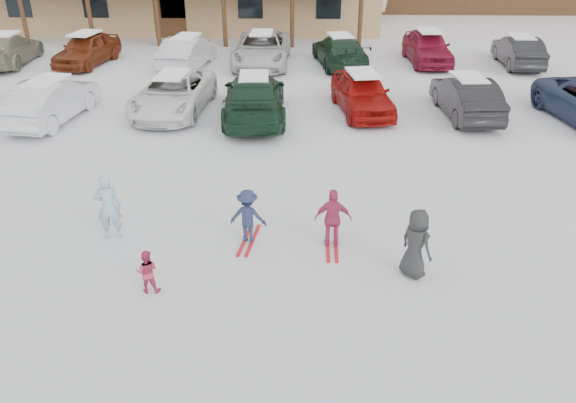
{
  "coord_description": "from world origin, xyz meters",
  "views": [
    {
      "loc": [
        0.59,
        -9.94,
        6.79
      ],
      "look_at": [
        0.3,
        1.0,
        1.0
      ],
      "focal_mm": 35.0,
      "sensor_mm": 36.0,
      "label": 1
    }
  ],
  "objects_px": {
    "parked_car_7": "(8,49)",
    "parked_car_10": "(262,49)",
    "parked_car_5": "(466,97)",
    "child_navy": "(248,216)",
    "parked_car_12": "(427,47)",
    "parked_car_9": "(187,52)",
    "parked_car_13": "(518,51)",
    "adult_skier": "(108,207)",
    "toddler_red": "(147,271)",
    "parked_car_4": "(362,93)",
    "child_magenta": "(333,219)",
    "parked_car_11": "(340,51)",
    "parked_car_8": "(87,49)",
    "parked_car_2": "(174,93)",
    "parked_car_3": "(254,97)",
    "bystander_dark": "(416,244)"
  },
  "relations": [
    {
      "from": "parked_car_8",
      "to": "parked_car_12",
      "type": "xyz_separation_m",
      "value": [
        16.26,
        0.73,
        0.03
      ]
    },
    {
      "from": "adult_skier",
      "to": "parked_car_2",
      "type": "distance_m",
      "value": 8.91
    },
    {
      "from": "child_magenta",
      "to": "parked_car_8",
      "type": "xyz_separation_m",
      "value": [
        -10.99,
        15.98,
        0.04
      ]
    },
    {
      "from": "adult_skier",
      "to": "child_magenta",
      "type": "xyz_separation_m",
      "value": [
        5.04,
        -0.25,
        -0.09
      ]
    },
    {
      "from": "parked_car_5",
      "to": "parked_car_13",
      "type": "distance_m",
      "value": 8.46
    },
    {
      "from": "parked_car_7",
      "to": "parked_car_2",
      "type": "bearing_deg",
      "value": 139.89
    },
    {
      "from": "parked_car_5",
      "to": "parked_car_13",
      "type": "height_order",
      "value": "parked_car_5"
    },
    {
      "from": "parked_car_4",
      "to": "parked_car_10",
      "type": "distance_m",
      "value": 7.95
    },
    {
      "from": "parked_car_3",
      "to": "child_navy",
      "type": "bearing_deg",
      "value": 90.18
    },
    {
      "from": "parked_car_8",
      "to": "parked_car_10",
      "type": "relative_size",
      "value": 0.79
    },
    {
      "from": "child_magenta",
      "to": "parked_car_9",
      "type": "height_order",
      "value": "parked_car_9"
    },
    {
      "from": "parked_car_11",
      "to": "parked_car_13",
      "type": "distance_m",
      "value": 8.43
    },
    {
      "from": "parked_car_3",
      "to": "parked_car_13",
      "type": "distance_m",
      "value": 14.16
    },
    {
      "from": "parked_car_12",
      "to": "parked_car_9",
      "type": "bearing_deg",
      "value": -176.31
    },
    {
      "from": "parked_car_7",
      "to": "parked_car_10",
      "type": "distance_m",
      "value": 12.13
    },
    {
      "from": "adult_skier",
      "to": "parked_car_11",
      "type": "relative_size",
      "value": 0.32
    },
    {
      "from": "child_navy",
      "to": "parked_car_10",
      "type": "xyz_separation_m",
      "value": [
        -0.76,
        15.94,
        0.12
      ]
    },
    {
      "from": "adult_skier",
      "to": "child_navy",
      "type": "bearing_deg",
      "value": 166.98
    },
    {
      "from": "parked_car_11",
      "to": "toddler_red",
      "type": "bearing_deg",
      "value": 65.86
    },
    {
      "from": "child_navy",
      "to": "parked_car_5",
      "type": "bearing_deg",
      "value": -120.74
    },
    {
      "from": "parked_car_2",
      "to": "parked_car_4",
      "type": "relative_size",
      "value": 1.17
    },
    {
      "from": "parked_car_5",
      "to": "parked_car_12",
      "type": "distance_m",
      "value": 7.76
    },
    {
      "from": "parked_car_3",
      "to": "parked_car_11",
      "type": "bearing_deg",
      "value": -117.76
    },
    {
      "from": "child_magenta",
      "to": "parked_car_3",
      "type": "xyz_separation_m",
      "value": [
        -2.4,
        8.49,
        0.07
      ]
    },
    {
      "from": "parked_car_5",
      "to": "parked_car_12",
      "type": "height_order",
      "value": "parked_car_12"
    },
    {
      "from": "child_magenta",
      "to": "parked_car_13",
      "type": "bearing_deg",
      "value": -118.86
    },
    {
      "from": "bystander_dark",
      "to": "parked_car_13",
      "type": "bearing_deg",
      "value": -61.44
    },
    {
      "from": "bystander_dark",
      "to": "parked_car_5",
      "type": "xyz_separation_m",
      "value": [
        3.54,
        10.01,
        -0.04
      ]
    },
    {
      "from": "toddler_red",
      "to": "parked_car_5",
      "type": "height_order",
      "value": "parked_car_5"
    },
    {
      "from": "parked_car_5",
      "to": "child_navy",
      "type": "bearing_deg",
      "value": 47.78
    },
    {
      "from": "adult_skier",
      "to": "toddler_red",
      "type": "xyz_separation_m",
      "value": [
        1.34,
        -2.02,
        -0.33
      ]
    },
    {
      "from": "parked_car_13",
      "to": "adult_skier",
      "type": "bearing_deg",
      "value": 50.26
    },
    {
      "from": "child_navy",
      "to": "child_magenta",
      "type": "relative_size",
      "value": 0.92
    },
    {
      "from": "parked_car_10",
      "to": "parked_car_11",
      "type": "height_order",
      "value": "parked_car_10"
    },
    {
      "from": "parked_car_2",
      "to": "parked_car_3",
      "type": "relative_size",
      "value": 0.95
    },
    {
      "from": "parked_car_8",
      "to": "parked_car_11",
      "type": "height_order",
      "value": "parked_car_8"
    },
    {
      "from": "adult_skier",
      "to": "parked_car_12",
      "type": "height_order",
      "value": "adult_skier"
    },
    {
      "from": "parked_car_9",
      "to": "parked_car_12",
      "type": "distance_m",
      "value": 11.42
    },
    {
      "from": "toddler_red",
      "to": "child_navy",
      "type": "relative_size",
      "value": 0.72
    },
    {
      "from": "bystander_dark",
      "to": "parked_car_7",
      "type": "distance_m",
      "value": 23.6
    },
    {
      "from": "parked_car_10",
      "to": "parked_car_13",
      "type": "relative_size",
      "value": 1.3
    },
    {
      "from": "parked_car_9",
      "to": "parked_car_13",
      "type": "bearing_deg",
      "value": -169.39
    },
    {
      "from": "parked_car_8",
      "to": "adult_skier",
      "type": "bearing_deg",
      "value": -59.46
    },
    {
      "from": "parked_car_10",
      "to": "parked_car_11",
      "type": "relative_size",
      "value": 1.11
    },
    {
      "from": "parked_car_5",
      "to": "parked_car_7",
      "type": "bearing_deg",
      "value": -22.66
    },
    {
      "from": "parked_car_3",
      "to": "parked_car_13",
      "type": "relative_size",
      "value": 1.26
    },
    {
      "from": "adult_skier",
      "to": "child_magenta",
      "type": "distance_m",
      "value": 5.05
    },
    {
      "from": "child_magenta",
      "to": "parked_car_11",
      "type": "relative_size",
      "value": 0.28
    },
    {
      "from": "parked_car_9",
      "to": "parked_car_12",
      "type": "relative_size",
      "value": 0.98
    },
    {
      "from": "parked_car_3",
      "to": "parked_car_12",
      "type": "distance_m",
      "value": 11.24
    }
  ]
}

